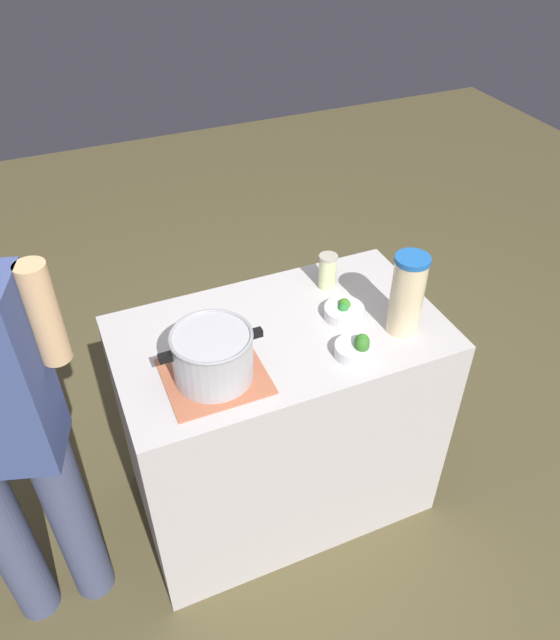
# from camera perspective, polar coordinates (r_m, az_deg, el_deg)

# --- Properties ---
(ground_plane) EXTENTS (8.00, 8.00, 0.00)m
(ground_plane) POSITION_cam_1_polar(r_m,az_deg,el_deg) (2.71, 0.00, -15.89)
(ground_plane) COLOR brown
(counter_slab) EXTENTS (1.12, 0.64, 0.91)m
(counter_slab) POSITION_cam_1_polar(r_m,az_deg,el_deg) (2.35, 0.00, -9.55)
(counter_slab) COLOR beige
(counter_slab) RESTS_ON ground_plane
(dish_cloth) EXTENTS (0.31, 0.29, 0.01)m
(dish_cloth) POSITION_cam_1_polar(r_m,az_deg,el_deg) (1.88, -6.19, -5.27)
(dish_cloth) COLOR #B66343
(dish_cloth) RESTS_ON counter_slab
(cooking_pot) EXTENTS (0.32, 0.25, 0.16)m
(cooking_pot) POSITION_cam_1_polar(r_m,az_deg,el_deg) (1.82, -6.39, -3.27)
(cooking_pot) COLOR #B7B7BC
(cooking_pot) RESTS_ON dish_cloth
(lemonade_pitcher) EXTENTS (0.11, 0.11, 0.29)m
(lemonade_pitcher) POSITION_cam_1_polar(r_m,az_deg,el_deg) (1.99, 11.90, 2.38)
(lemonade_pitcher) COLOR beige
(lemonade_pitcher) RESTS_ON counter_slab
(mason_jar) EXTENTS (0.07, 0.07, 0.13)m
(mason_jar) POSITION_cam_1_polar(r_m,az_deg,el_deg) (2.20, 4.51, 4.61)
(mason_jar) COLOR beige
(mason_jar) RESTS_ON counter_slab
(broccoli_bowl_front) EXTENTS (0.14, 0.14, 0.06)m
(broccoli_bowl_front) POSITION_cam_1_polar(r_m,az_deg,el_deg) (2.09, 6.06, 0.83)
(broccoli_bowl_front) COLOR silver
(broccoli_bowl_front) RESTS_ON counter_slab
(broccoli_bowl_center) EXTENTS (0.12, 0.12, 0.08)m
(broccoli_bowl_center) POSITION_cam_1_polar(r_m,az_deg,el_deg) (1.94, 7.18, -2.65)
(broccoli_bowl_center) COLOR silver
(broccoli_bowl_center) RESTS_ON counter_slab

